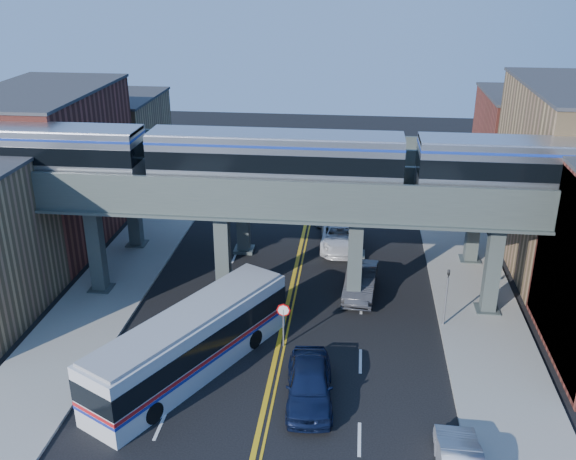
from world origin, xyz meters
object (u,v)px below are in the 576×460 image
object	(u,v)px
traffic_signal	(447,291)
stop_sign	(283,318)
transit_train	(275,158)
car_lane_c	(340,236)
car_lane_a	(309,384)
car_lane_d	(329,210)
transit_bus	(191,343)
car_lane_b	(361,282)

from	to	relation	value
traffic_signal	stop_sign	bearing A→B (deg)	-161.37
traffic_signal	transit_train	bearing A→B (deg)	168.62
car_lane_c	stop_sign	bearing A→B (deg)	-102.58
car_lane_a	car_lane_d	world-z (taller)	car_lane_a
transit_bus	car_lane_c	bearing A→B (deg)	5.61
transit_bus	transit_train	bearing A→B (deg)	5.50
stop_sign	car_lane_b	distance (m)	7.67
car_lane_b	car_lane_c	bearing A→B (deg)	107.12
car_lane_d	transit_train	bearing A→B (deg)	-100.94
traffic_signal	car_lane_b	distance (m)	6.05
transit_bus	car_lane_a	distance (m)	6.41
car_lane_a	car_lane_b	distance (m)	11.16
stop_sign	car_lane_c	size ratio (longest dim) A/B	0.43
transit_train	car_lane_c	xyz separation A→B (m)	(3.62, 8.57, -8.31)
car_lane_d	car_lane_b	bearing A→B (deg)	-79.00
transit_train	stop_sign	distance (m)	8.99
transit_train	car_lane_a	world-z (taller)	transit_train
transit_train	traffic_signal	xyz separation A→B (m)	(9.94, -2.00, -6.86)
car_lane_d	car_lane_c	bearing A→B (deg)	-79.51
car_lane_c	car_lane_d	size ratio (longest dim) A/B	1.22
car_lane_b	car_lane_d	distance (m)	12.91
traffic_signal	car_lane_a	xyz separation A→B (m)	(-7.13, -7.50, -1.37)
transit_train	traffic_signal	distance (m)	12.24
car_lane_b	transit_train	bearing A→B (deg)	-159.67
car_lane_c	transit_train	bearing A→B (deg)	-114.72
car_lane_d	traffic_signal	bearing A→B (deg)	-65.95
transit_bus	car_lane_d	xyz separation A→B (m)	(5.86, 21.82, -0.93)
traffic_signal	car_lane_b	size ratio (longest dim) A/B	0.78
transit_bus	car_lane_d	distance (m)	22.61
transit_bus	car_lane_b	world-z (taller)	transit_bus
transit_train	car_lane_c	bearing A→B (deg)	67.07
traffic_signal	car_lane_d	xyz separation A→B (m)	(-7.40, 16.05, -1.57)
car_lane_a	car_lane_c	world-z (taller)	car_lane_a
stop_sign	car_lane_d	distance (m)	19.14
transit_train	car_lane_a	size ratio (longest dim) A/B	8.16
transit_train	car_lane_b	bearing A→B (deg)	15.31
transit_train	transit_bus	bearing A→B (deg)	-113.15
traffic_signal	car_lane_c	size ratio (longest dim) A/B	0.67
transit_train	car_lane_a	bearing A→B (deg)	-73.52
transit_bus	car_lane_c	xyz separation A→B (m)	(6.94, 16.33, -0.81)
car_lane_b	car_lane_d	size ratio (longest dim) A/B	1.05
transit_bus	car_lane_b	size ratio (longest dim) A/B	2.34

